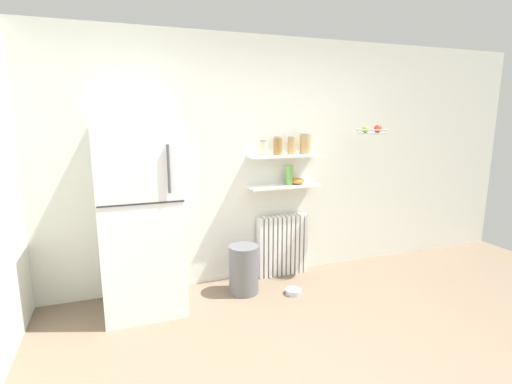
% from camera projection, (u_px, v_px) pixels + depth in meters
% --- Properties ---
extents(ground_plane, '(7.04, 7.04, 0.00)m').
position_uv_depth(ground_plane, '(318.00, 349.00, 2.98)').
color(ground_plane, '#7A6651').
extents(back_wall, '(7.04, 0.10, 2.60)m').
position_uv_depth(back_wall, '(252.00, 161.00, 4.15)').
color(back_wall, silver).
rests_on(back_wall, ground_plane).
extents(refrigerator, '(0.70, 0.71, 1.77)m').
position_uv_depth(refrigerator, '(141.00, 217.00, 3.47)').
color(refrigerator, silver).
rests_on(refrigerator, ground_plane).
extents(radiator, '(0.58, 0.12, 0.69)m').
position_uv_depth(radiator, '(282.00, 245.00, 4.33)').
color(radiator, white).
rests_on(radiator, ground_plane).
extents(wall_shelf_lower, '(0.79, 0.22, 0.02)m').
position_uv_depth(wall_shelf_lower, '(284.00, 186.00, 4.17)').
color(wall_shelf_lower, white).
extents(wall_shelf_upper, '(0.79, 0.22, 0.02)m').
position_uv_depth(wall_shelf_upper, '(285.00, 156.00, 4.10)').
color(wall_shelf_upper, white).
extents(storage_jar_0, '(0.08, 0.08, 0.16)m').
position_uv_depth(storage_jar_0, '(264.00, 148.00, 4.00)').
color(storage_jar_0, beige).
rests_on(storage_jar_0, wall_shelf_upper).
extents(storage_jar_1, '(0.09, 0.09, 0.20)m').
position_uv_depth(storage_jar_1, '(278.00, 146.00, 4.05)').
color(storage_jar_1, olive).
rests_on(storage_jar_1, wall_shelf_upper).
extents(storage_jar_2, '(0.09, 0.09, 0.19)m').
position_uv_depth(storage_jar_2, '(292.00, 145.00, 4.11)').
color(storage_jar_2, tan).
rests_on(storage_jar_2, wall_shelf_upper).
extents(storage_jar_3, '(0.12, 0.12, 0.22)m').
position_uv_depth(storage_jar_3, '(305.00, 144.00, 4.16)').
color(storage_jar_3, tan).
rests_on(storage_jar_3, wall_shelf_upper).
extents(vase, '(0.08, 0.08, 0.21)m').
position_uv_depth(vase, '(289.00, 175.00, 4.16)').
color(vase, '#66A84C').
rests_on(vase, wall_shelf_lower).
extents(shelf_bowl, '(0.15, 0.15, 0.07)m').
position_uv_depth(shelf_bowl, '(297.00, 181.00, 4.21)').
color(shelf_bowl, orange).
rests_on(shelf_bowl, wall_shelf_lower).
extents(trash_bin, '(0.30, 0.30, 0.50)m').
position_uv_depth(trash_bin, '(244.00, 269.00, 3.89)').
color(trash_bin, slate).
rests_on(trash_bin, ground_plane).
extents(pet_food_bowl, '(0.16, 0.16, 0.05)m').
position_uv_depth(pet_food_bowl, '(294.00, 292.00, 3.90)').
color(pet_food_bowl, '#B7B7BC').
rests_on(pet_food_bowl, ground_plane).
extents(hanging_fruit_basket, '(0.35, 0.35, 0.09)m').
position_uv_depth(hanging_fruit_basket, '(372.00, 130.00, 4.08)').
color(hanging_fruit_basket, '#B2B2B7').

